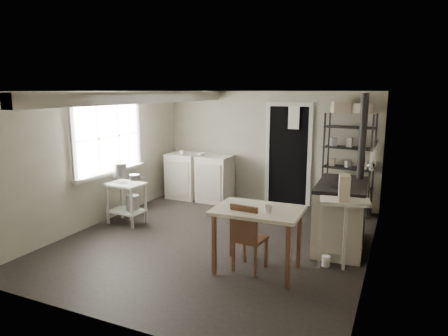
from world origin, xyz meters
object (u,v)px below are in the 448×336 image
at_px(stockpot, 120,170).
at_px(shelf_rack, 348,164).
at_px(base_cabinets, 200,178).
at_px(prep_table, 126,201).
at_px(flour_sack, 328,203).
at_px(chair, 250,234).
at_px(work_table, 257,243).
at_px(stove, 341,219).

relative_size(stockpot, shelf_rack, 0.14).
bearing_deg(base_cabinets, stockpot, -105.59).
relative_size(prep_table, flour_sack, 1.57).
xyz_separation_m(stockpot, chair, (2.75, -0.86, -0.45)).
distance_m(shelf_rack, work_table, 3.19).
distance_m(prep_table, work_table, 2.86).
height_order(stove, chair, chair).
height_order(work_table, flour_sack, work_table).
bearing_deg(shelf_rack, stove, -77.82).
xyz_separation_m(shelf_rack, stove, (0.15, -1.80, -0.51)).
bearing_deg(shelf_rack, stockpot, -140.92).
relative_size(chair, flour_sack, 1.97).
xyz_separation_m(work_table, chair, (-0.10, -0.00, 0.10)).
bearing_deg(prep_table, chair, -17.75).
xyz_separation_m(stockpot, stove, (3.71, 0.41, -0.50)).
relative_size(shelf_rack, stove, 1.52).
relative_size(stockpot, work_table, 0.24).
relative_size(base_cabinets, shelf_rack, 0.78).
relative_size(shelf_rack, chair, 2.08).
bearing_deg(base_cabinets, work_table, -50.42).
xyz_separation_m(shelf_rack, chair, (-0.81, -3.06, -0.46)).
xyz_separation_m(stockpot, flour_sack, (3.28, 1.94, -0.70)).
xyz_separation_m(prep_table, work_table, (2.73, -0.84, -0.02)).
xyz_separation_m(stove, work_table, (-0.86, -1.26, -0.06)).
relative_size(prep_table, stockpot, 2.79).
bearing_deg(chair, flour_sack, 85.35).
height_order(prep_table, stockpot, stockpot).
bearing_deg(stockpot, stove, 6.28).
distance_m(stockpot, shelf_rack, 4.19).
height_order(chair, flour_sack, chair).
bearing_deg(chair, stockpot, 168.68).
relative_size(shelf_rack, flour_sack, 4.10).
xyz_separation_m(base_cabinets, stove, (3.17, -1.54, -0.02)).
relative_size(stove, work_table, 1.13).
xyz_separation_m(shelf_rack, flour_sack, (-0.28, -0.27, -0.71)).
bearing_deg(prep_table, stockpot, 172.81).
bearing_deg(flour_sack, prep_table, -148.23).
bearing_deg(stove, base_cabinets, 151.64).
height_order(prep_table, base_cabinets, base_cabinets).
height_order(stockpot, stove, stockpot).
bearing_deg(flour_sack, shelf_rack, 43.51).
bearing_deg(shelf_rack, prep_table, -139.80).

